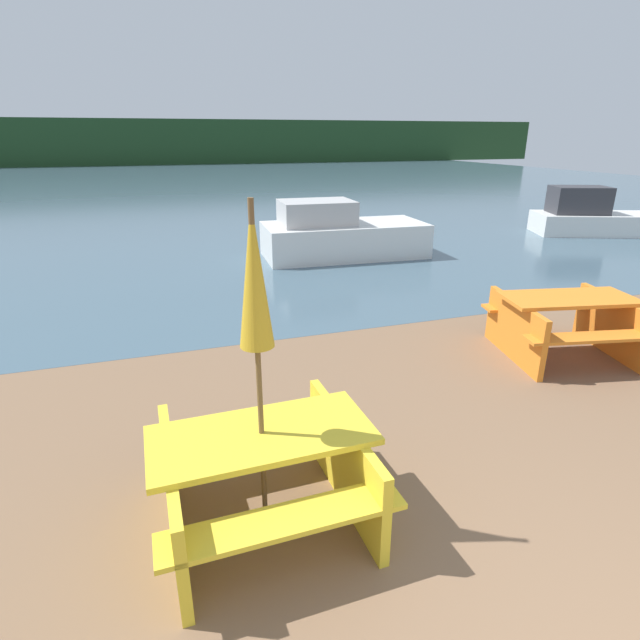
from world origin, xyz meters
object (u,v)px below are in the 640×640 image
(umbrella_gold, at_px, (254,283))
(boat_second, at_px, (591,217))
(picnic_table_orange, at_px, (565,320))
(boat, at_px, (340,235))
(picnic_table_yellow, at_px, (263,468))

(umbrella_gold, xyz_separation_m, boat_second, (11.06, 8.03, -1.31))
(picnic_table_orange, bearing_deg, boat_second, 42.74)
(umbrella_gold, xyz_separation_m, boat, (3.42, 7.63, -1.29))
(picnic_table_yellow, xyz_separation_m, boat_second, (11.06, 8.03, 0.03))
(picnic_table_yellow, distance_m, umbrella_gold, 1.34)
(umbrella_gold, distance_m, boat_second, 13.73)
(picnic_table_orange, xyz_separation_m, boat_second, (6.91, 6.38, 0.01))
(picnic_table_orange, distance_m, boat, 6.03)
(umbrella_gold, height_order, boat_second, umbrella_gold)
(picnic_table_orange, relative_size, boat_second, 0.51)
(picnic_table_yellow, xyz_separation_m, umbrella_gold, (0.00, -0.00, 1.34))
(umbrella_gold, bearing_deg, picnic_table_yellow, 116.57)
(picnic_table_orange, height_order, boat, boat)
(picnic_table_orange, height_order, boat_second, boat_second)
(picnic_table_orange, bearing_deg, picnic_table_yellow, -158.42)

